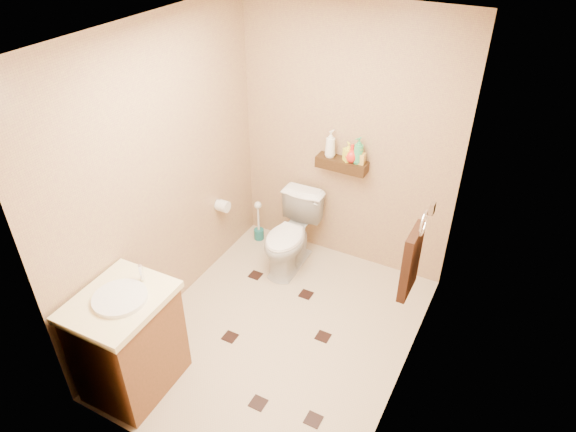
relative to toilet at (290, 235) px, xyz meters
The scene contains 18 objects.
ground 0.96m from the toilet, 68.38° to the right, with size 2.50×2.50×0.00m, color #BDAC8A.
wall_back 1.00m from the toilet, 51.73° to the left, with size 2.00×0.04×2.40m, color #A4795E.
wall_front 2.27m from the toilet, 81.00° to the right, with size 2.00×0.04×2.40m, color #A4795E.
wall_left 1.36m from the toilet, 128.85° to the right, with size 0.04×2.50×2.40m, color #A4795E.
wall_right 1.78m from the toilet, 32.03° to the right, with size 0.04×2.50×2.40m, color #A4795E.
ceiling 2.23m from the toilet, 68.38° to the right, with size 2.00×2.50×0.02m, color silver.
wall_shelf 0.82m from the toilet, 45.70° to the left, with size 0.46×0.14×0.10m, color #3E2511.
floor_accents 1.01m from the toilet, 67.25° to the right, with size 1.25×1.31×0.01m.
toilet is the anchor object (origin of this frame).
vanity 1.78m from the toilet, 102.03° to the right, with size 0.57×0.69×0.95m.
toilet_brush 0.58m from the toilet, 154.10° to the left, with size 0.10×0.10×0.44m.
towel_ring 1.49m from the toilet, 25.09° to the right, with size 0.12×0.30×0.76m.
toilet_paper 0.68m from the toilet, 163.40° to the right, with size 0.12×0.11×0.12m.
bottle_a 0.93m from the toilet, 57.73° to the left, with size 0.09×0.09×0.24m, color white.
bottle_b 0.95m from the toilet, 41.34° to the left, with size 0.08×0.08×0.17m, color yellow.
bottle_c 0.96m from the toilet, 38.88° to the left, with size 0.13×0.13×0.16m, color red.
bottle_d 1.02m from the toilet, 35.49° to the left, with size 0.09×0.09×0.24m, color #36A262.
bottle_e 0.99m from the toilet, 33.91° to the left, with size 0.06×0.07×0.14m, color gold.
Camera 1 is at (1.45, -2.59, 3.14)m, focal length 32.00 mm.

